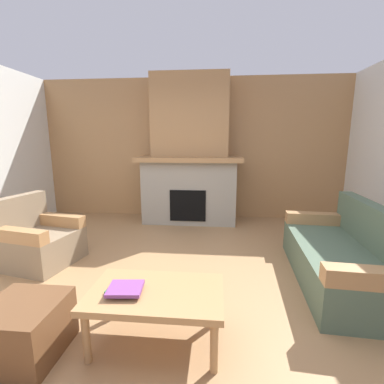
{
  "coord_description": "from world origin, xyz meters",
  "views": [
    {
      "loc": [
        0.51,
        -2.38,
        1.53
      ],
      "look_at": [
        0.2,
        0.92,
        0.89
      ],
      "focal_mm": 25.09,
      "sensor_mm": 36.0,
      "label": 1
    }
  ],
  "objects": [
    {
      "name": "coffee_table",
      "position": [
        0.07,
        -0.59,
        0.38
      ],
      "size": [
        1.0,
        0.6,
        0.43
      ],
      "color": "#A87A4C",
      "rests_on": "ground"
    },
    {
      "name": "ground",
      "position": [
        0.0,
        0.0,
        0.0
      ],
      "size": [
        9.0,
        9.0,
        0.0
      ],
      "primitive_type": "plane",
      "color": "#9E754C"
    },
    {
      "name": "couch",
      "position": [
        1.9,
        0.48,
        0.29
      ],
      "size": [
        0.96,
        1.85,
        0.85
      ],
      "color": "#4C604C",
      "rests_on": "ground"
    },
    {
      "name": "ottoman",
      "position": [
        -0.84,
        -0.8,
        0.2
      ],
      "size": [
        0.52,
        0.52,
        0.4
      ],
      "primitive_type": "cube",
      "color": "brown",
      "rests_on": "ground"
    },
    {
      "name": "armchair",
      "position": [
        -1.71,
        0.6,
        0.29
      ],
      "size": [
        0.89,
        0.89,
        0.85
      ],
      "color": "#847056",
      "rests_on": "ground"
    },
    {
      "name": "book_stack_near_edge",
      "position": [
        -0.15,
        -0.64,
        0.46
      ],
      "size": [
        0.28,
        0.23,
        0.05
      ],
      "color": "#3D7F4C",
      "rests_on": "coffee_table"
    },
    {
      "name": "wall_back_wood_panel",
      "position": [
        0.0,
        3.0,
        1.35
      ],
      "size": [
        6.0,
        0.12,
        2.7
      ],
      "primitive_type": "cube",
      "color": "#A87A4C",
      "rests_on": "ground"
    },
    {
      "name": "fireplace",
      "position": [
        0.0,
        2.62,
        1.16
      ],
      "size": [
        1.9,
        0.82,
        2.7
      ],
      "color": "gray",
      "rests_on": "ground"
    }
  ]
}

